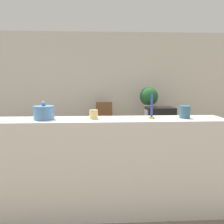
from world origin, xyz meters
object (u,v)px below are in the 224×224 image
Objects in this scene: wooden_chair at (104,121)px; decorative_bowl at (44,113)px; potted_plant at (149,97)px; television at (160,119)px; couch at (52,148)px.

decorative_bowl reaches higher than wooden_chair.
decorative_bowl is (-1.81, -3.23, 0.08)m from potted_plant.
wooden_chair is (-1.22, 0.52, -0.13)m from television.
couch is at bearing 98.27° from decorative_bowl.
potted_plant is 3.71m from decorative_bowl.
potted_plant reaches higher than wooden_chair.
television is 0.70m from potted_plant.
wooden_chair is (0.99, 1.49, 0.23)m from couch.
wooden_chair is at bearing 77.15° from decorative_bowl.
television is 1.13× the size of potted_plant.
potted_plant reaches higher than couch.
wooden_chair reaches higher than couch.
decorative_bowl is at bearing -125.80° from television.
couch is 2.67m from potted_plant.
wooden_chair is at bearing -179.74° from potted_plant.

